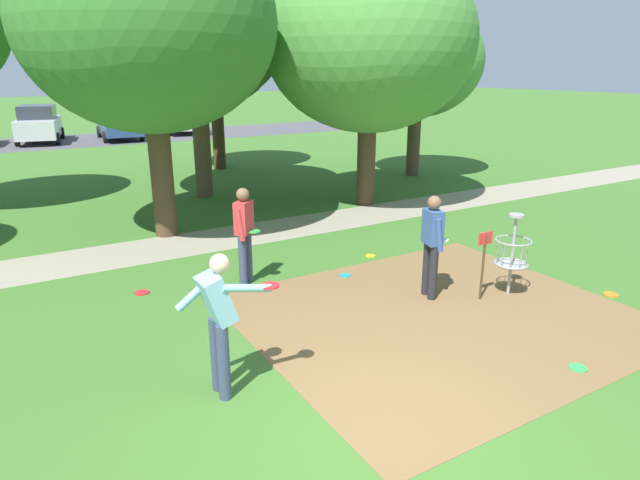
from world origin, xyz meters
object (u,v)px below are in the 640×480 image
(frisbee_by_tee, at_px, (142,293))
(tree_near_left, at_px, (214,54))
(parked_car_center_left, at_px, (39,124))
(frisbee_near_basket, at_px, (371,256))
(frisbee_mid_grass, at_px, (611,295))
(parked_car_center_right, at_px, (119,122))
(parked_car_rightmost, at_px, (183,117))
(player_waiting_left, at_px, (244,230))
(frisbee_far_right, at_px, (578,368))
(player_waiting_right, at_px, (219,316))
(tree_far_left, at_px, (148,23))
(tree_mid_center, at_px, (418,61))
(disc_golf_basket, at_px, (509,252))
(player_throwing, at_px, (432,241))
(tree_near_right, at_px, (369,41))
(frisbee_far_left, at_px, (345,275))
(tree_far_right, at_px, (194,26))

(frisbee_by_tee, relative_size, tree_near_left, 0.04)
(parked_car_center_left, bearing_deg, frisbee_near_basket, -79.86)
(frisbee_mid_grass, distance_m, parked_car_center_left, 27.33)
(parked_car_center_right, bearing_deg, parked_car_rightmost, 17.07)
(player_waiting_left, relative_size, frisbee_far_right, 7.68)
(player_waiting_right, bearing_deg, parked_car_center_left, 89.52)
(parked_car_center_left, xyz_separation_m, parked_car_center_right, (3.74, -0.71, 0.00))
(frisbee_far_right, relative_size, tree_far_left, 0.03)
(tree_near_left, distance_m, parked_car_center_right, 11.63)
(frisbee_near_basket, bearing_deg, tree_mid_center, 44.87)
(tree_far_left, bearing_deg, disc_golf_basket, -58.49)
(player_throwing, xyz_separation_m, player_waiting_left, (-2.36, 2.09, 0.00))
(frisbee_near_basket, bearing_deg, tree_near_right, 56.13)
(frisbee_by_tee, bearing_deg, player_waiting_left, -15.97)
(player_waiting_right, height_order, frisbee_by_tee, player_waiting_right)
(disc_golf_basket, xyz_separation_m, frisbee_near_basket, (-0.78, 2.74, -0.74))
(tree_near_right, xyz_separation_m, parked_car_rightmost, (0.98, 19.68, -3.35))
(tree_far_left, bearing_deg, parked_car_rightmost, 71.63)
(parked_car_center_left, bearing_deg, parked_car_rightmost, 3.55)
(frisbee_mid_grass, bearing_deg, player_waiting_left, 144.30)
(disc_golf_basket, xyz_separation_m, player_throwing, (-1.13, 0.61, 0.21))
(frisbee_far_left, relative_size, parked_car_center_left, 0.05)
(player_waiting_right, bearing_deg, frisbee_far_left, 36.32)
(disc_golf_basket, xyz_separation_m, parked_car_center_left, (-4.88, 25.65, 0.17))
(player_throwing, bearing_deg, disc_golf_basket, -28.20)
(player_throwing, xyz_separation_m, frisbee_near_basket, (0.36, 2.13, -0.96))
(tree_near_right, bearing_deg, tree_mid_center, 34.29)
(tree_mid_center, height_order, tree_far_left, tree_far_left)
(frisbee_far_right, distance_m, tree_mid_center, 13.59)
(player_throwing, height_order, player_waiting_right, same)
(frisbee_near_basket, relative_size, parked_car_center_left, 0.05)
(player_throwing, height_order, frisbee_by_tee, player_throwing)
(tree_near_left, height_order, tree_far_right, tree_far_right)
(player_throwing, distance_m, frisbee_mid_grass, 3.21)
(player_waiting_left, xyz_separation_m, tree_far_left, (-0.39, 3.64, 3.52))
(frisbee_mid_grass, relative_size, frisbee_far_left, 1.16)
(disc_golf_basket, height_order, player_waiting_right, player_waiting_right)
(tree_near_left, bearing_deg, player_throwing, -95.94)
(frisbee_mid_grass, xyz_separation_m, tree_far_left, (-5.40, 7.24, 4.48))
(player_waiting_left, xyz_separation_m, tree_mid_center, (9.12, 6.42, 2.86))
(frisbee_near_basket, relative_size, frisbee_far_left, 1.01)
(player_waiting_right, xyz_separation_m, tree_far_left, (1.21, 6.65, 3.51))
(tree_near_right, distance_m, parked_car_center_right, 19.01)
(tree_near_left, height_order, parked_car_rightmost, tree_near_left)
(tree_far_right, height_order, parked_car_center_left, tree_far_right)
(tree_mid_center, height_order, parked_car_center_left, tree_mid_center)
(player_waiting_right, xyz_separation_m, parked_car_center_left, (0.22, 25.96, -0.06))
(player_throwing, height_order, tree_far_right, tree_far_right)
(tree_far_right, bearing_deg, frisbee_far_right, -86.18)
(frisbee_far_right, bearing_deg, player_waiting_left, 117.05)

